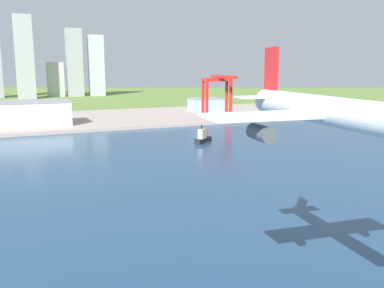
{
  "coord_description": "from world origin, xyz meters",
  "views": [
    {
      "loc": [
        -48.04,
        106.63,
        48.34
      ],
      "look_at": [
        17.66,
        252.72,
        18.66
      ],
      "focal_mm": 38.83,
      "sensor_mm": 36.0,
      "label": 1
    }
  ],
  "objects_px": {
    "tugboat_small": "(203,138)",
    "warehouse_main": "(34,113)",
    "warehouse_annex": "(206,104)",
    "port_crane_red": "(218,87)",
    "airplane_landing": "(329,112)"
  },
  "relations": [
    {
      "from": "warehouse_main",
      "to": "warehouse_annex",
      "type": "height_order",
      "value": "warehouse_main"
    },
    {
      "from": "tugboat_small",
      "to": "warehouse_main",
      "type": "height_order",
      "value": "warehouse_main"
    },
    {
      "from": "tugboat_small",
      "to": "warehouse_main",
      "type": "distance_m",
      "value": 149.39
    },
    {
      "from": "tugboat_small",
      "to": "warehouse_annex",
      "type": "height_order",
      "value": "warehouse_annex"
    },
    {
      "from": "tugboat_small",
      "to": "port_crane_red",
      "type": "relative_size",
      "value": 0.35
    },
    {
      "from": "port_crane_red",
      "to": "warehouse_main",
      "type": "relative_size",
      "value": 0.81
    },
    {
      "from": "airplane_landing",
      "to": "warehouse_main",
      "type": "relative_size",
      "value": 0.83
    },
    {
      "from": "tugboat_small",
      "to": "warehouse_annex",
      "type": "bearing_deg",
      "value": 63.24
    },
    {
      "from": "airplane_landing",
      "to": "warehouse_annex",
      "type": "distance_m",
      "value": 382.99
    },
    {
      "from": "warehouse_main",
      "to": "warehouse_annex",
      "type": "distance_m",
      "value": 182.18
    },
    {
      "from": "port_crane_red",
      "to": "airplane_landing",
      "type": "bearing_deg",
      "value": -114.7
    },
    {
      "from": "airplane_landing",
      "to": "tugboat_small",
      "type": "xyz_separation_m",
      "value": [
        69.79,
        189.44,
        -38.16
      ]
    },
    {
      "from": "port_crane_red",
      "to": "warehouse_annex",
      "type": "xyz_separation_m",
      "value": [
        18.75,
        62.95,
        -21.52
      ]
    },
    {
      "from": "tugboat_small",
      "to": "port_crane_red",
      "type": "height_order",
      "value": "port_crane_red"
    },
    {
      "from": "warehouse_main",
      "to": "port_crane_red",
      "type": "bearing_deg",
      "value": -6.11
    }
  ]
}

